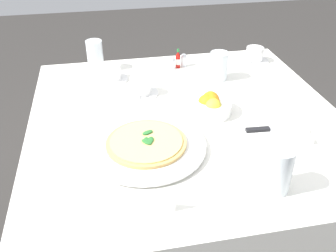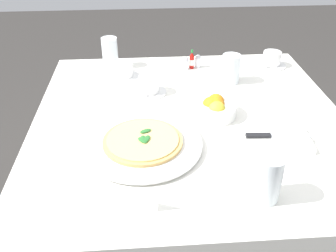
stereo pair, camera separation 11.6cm
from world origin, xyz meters
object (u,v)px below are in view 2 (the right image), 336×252
object	(u,v)px
coffee_cup_back_corner	(271,60)
hot_sauce_bottle	(192,61)
pizza_plate	(143,144)
citrus_bowl	(214,108)
pepper_shaker	(185,64)
dinner_knife	(275,136)
water_glass_center_back	(110,54)
coffee_cup_near_left	(123,71)
water_glass_left_edge	(267,180)
pizza	(143,140)
coffee_cup_far_right	(149,85)
salt_shaker	(198,62)
menu_card	(140,199)
water_glass_near_right	(231,70)
napkin_folded	(273,140)

from	to	relation	value
coffee_cup_back_corner	hot_sauce_bottle	xyz separation A→B (m)	(-0.35, 0.00, 0.01)
pizza_plate	citrus_bowl	bearing A→B (deg)	34.56
pepper_shaker	coffee_cup_back_corner	bearing A→B (deg)	1.43
dinner_knife	hot_sauce_bottle	world-z (taller)	hot_sauce_bottle
water_glass_center_back	dinner_knife	world-z (taller)	water_glass_center_back
coffee_cup_near_left	water_glass_left_edge	xyz separation A→B (m)	(0.37, -0.72, 0.03)
pizza	coffee_cup_near_left	size ratio (longest dim) A/B	1.80
water_glass_center_back	coffee_cup_far_right	bearing A→B (deg)	-58.32
water_glass_center_back	salt_shaker	xyz separation A→B (m)	(0.37, -0.03, -0.03)
pizza_plate	water_glass_center_back	xyz separation A→B (m)	(-0.13, 0.60, 0.05)
pizza_plate	salt_shaker	bearing A→B (deg)	66.64
dinner_knife	menu_card	size ratio (longest dim) A/B	2.26
water_glass_near_right	water_glass_left_edge	world-z (taller)	water_glass_left_edge
salt_shaker	dinner_knife	bearing A→B (deg)	-74.90
pizza_plate	coffee_cup_far_right	bearing A→B (deg)	85.26
water_glass_center_back	napkin_folded	world-z (taller)	water_glass_center_back
water_glass_left_edge	menu_card	size ratio (longest dim) A/B	1.48
pizza	hot_sauce_bottle	distance (m)	0.60
napkin_folded	citrus_bowl	world-z (taller)	citrus_bowl
water_glass_near_right	water_glass_center_back	size ratio (longest dim) A/B	0.87
menu_card	hot_sauce_bottle	bearing A→B (deg)	-87.04
pizza_plate	hot_sauce_bottle	size ratio (longest dim) A/B	4.28
salt_shaker	pizza	bearing A→B (deg)	-113.35
hot_sauce_bottle	citrus_bowl	bearing A→B (deg)	-85.89
water_glass_center_back	hot_sauce_bottle	size ratio (longest dim) A/B	1.55
pizza_plate	pizza	size ratio (longest dim) A/B	1.49
coffee_cup_near_left	hot_sauce_bottle	xyz separation A→B (m)	(0.29, 0.07, 0.01)
pizza_plate	water_glass_left_edge	bearing A→B (deg)	-37.94
napkin_folded	salt_shaker	distance (m)	0.59
water_glass_near_right	water_glass_center_back	xyz separation A→B (m)	(-0.48, 0.18, 0.01)
pizza_plate	water_glass_center_back	world-z (taller)	water_glass_center_back
coffee_cup_far_right	pepper_shaker	size ratio (longest dim) A/B	2.31
water_glass_near_right	coffee_cup_far_right	bearing A→B (deg)	-167.35
coffee_cup_back_corner	salt_shaker	distance (m)	0.32
napkin_folded	dinner_knife	xyz separation A→B (m)	(0.00, -0.00, 0.01)
water_glass_near_right	napkin_folded	world-z (taller)	water_glass_near_right
napkin_folded	coffee_cup_near_left	bearing A→B (deg)	138.14
pepper_shaker	napkin_folded	bearing A→B (deg)	-69.40
water_glass_center_back	citrus_bowl	world-z (taller)	water_glass_center_back
water_glass_left_edge	water_glass_center_back	xyz separation A→B (m)	(-0.43, 0.83, 0.00)
pizza	water_glass_left_edge	size ratio (longest dim) A/B	1.87
pizza_plate	pepper_shaker	distance (m)	0.58
coffee_cup_back_corner	citrus_bowl	bearing A→B (deg)	-129.40
coffee_cup_back_corner	citrus_bowl	world-z (taller)	citrus_bowl
napkin_folded	dinner_knife	distance (m)	0.01
coffee_cup_far_right	salt_shaker	size ratio (longest dim) A/B	2.31
coffee_cup_far_right	hot_sauce_bottle	distance (m)	0.29
coffee_cup_far_right	water_glass_left_edge	bearing A→B (deg)	-64.86
napkin_folded	dinner_knife	bearing A→B (deg)	0.95
napkin_folded	dinner_knife	size ratio (longest dim) A/B	1.17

